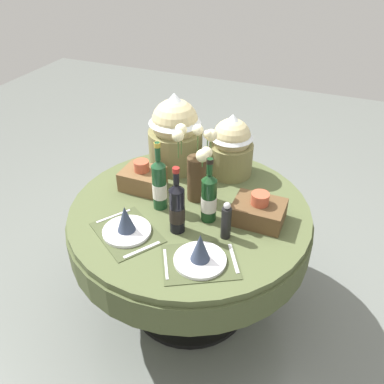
{
  "coord_description": "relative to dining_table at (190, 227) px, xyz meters",
  "views": [
    {
      "loc": [
        0.68,
        -1.62,
        2.04
      ],
      "look_at": [
        0.0,
        0.03,
        0.81
      ],
      "focal_mm": 38.06,
      "sensor_mm": 36.0,
      "label": 1
    }
  ],
  "objects": [
    {
      "name": "ground",
      "position": [
        0.0,
        0.0,
        -0.6
      ],
      "size": [
        8.0,
        8.0,
        0.0
      ],
      "primitive_type": "plane",
      "color": "slate"
    },
    {
      "name": "dining_table",
      "position": [
        0.0,
        0.0,
        0.0
      ],
      "size": [
        1.32,
        1.32,
        0.73
      ],
      "color": "#4C5633",
      "rests_on": "ground"
    },
    {
      "name": "place_setting_left",
      "position": [
        -0.21,
        -0.31,
        0.18
      ],
      "size": [
        0.43,
        0.4,
        0.16
      ],
      "color": "#41492B",
      "rests_on": "dining_table"
    },
    {
      "name": "place_setting_right",
      "position": [
        0.2,
        -0.36,
        0.18
      ],
      "size": [
        0.42,
        0.39,
        0.16
      ],
      "color": "#41492B",
      "rests_on": "dining_table"
    },
    {
      "name": "flower_vase",
      "position": [
        -0.0,
        0.1,
        0.35
      ],
      "size": [
        0.21,
        0.21,
        0.43
      ],
      "color": "#47331E",
      "rests_on": "dining_table"
    },
    {
      "name": "wine_bottle_left",
      "position": [
        0.02,
        -0.2,
        0.28
      ],
      "size": [
        0.08,
        0.08,
        0.36
      ],
      "color": "black",
      "rests_on": "dining_table"
    },
    {
      "name": "wine_bottle_centre",
      "position": [
        0.13,
        -0.05,
        0.27
      ],
      "size": [
        0.08,
        0.08,
        0.36
      ],
      "color": "#143819",
      "rests_on": "dining_table"
    },
    {
      "name": "wine_bottle_right",
      "position": [
        -0.15,
        -0.05,
        0.28
      ],
      "size": [
        0.08,
        0.08,
        0.39
      ],
      "color": "#194223",
      "rests_on": "dining_table"
    },
    {
      "name": "pepper_mill",
      "position": [
        0.25,
        -0.15,
        0.23
      ],
      "size": [
        0.05,
        0.05,
        0.21
      ],
      "color": "black",
      "rests_on": "dining_table"
    },
    {
      "name": "gift_tub_back_left",
      "position": [
        -0.25,
        0.38,
        0.39
      ],
      "size": [
        0.33,
        0.33,
        0.47
      ],
      "color": "olive",
      "rests_on": "dining_table"
    },
    {
      "name": "gift_tub_back_centre",
      "position": [
        0.09,
        0.42,
        0.34
      ],
      "size": [
        0.26,
        0.26,
        0.38
      ],
      "color": "olive",
      "rests_on": "dining_table"
    },
    {
      "name": "woven_basket_side_left",
      "position": [
        -0.32,
        0.08,
        0.2
      ],
      "size": [
        0.23,
        0.19,
        0.17
      ],
      "color": "brown",
      "rests_on": "dining_table"
    },
    {
      "name": "woven_basket_side_right",
      "position": [
        0.37,
        0.03,
        0.2
      ],
      "size": [
        0.26,
        0.2,
        0.17
      ],
      "color": "brown",
      "rests_on": "dining_table"
    }
  ]
}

